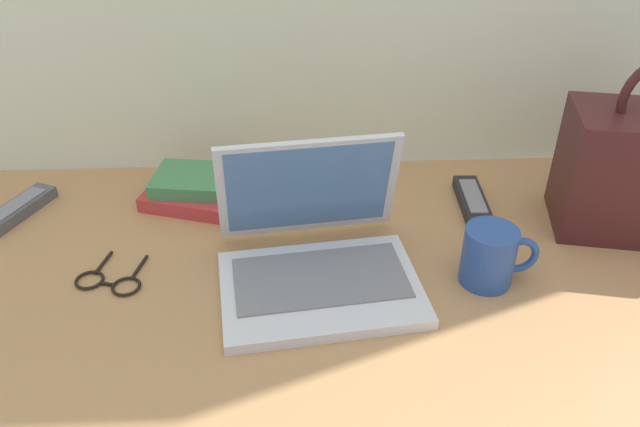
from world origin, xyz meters
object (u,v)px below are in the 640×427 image
at_px(coffee_mug, 490,256).
at_px(eyeglasses, 109,282).
at_px(book_stack, 202,188).
at_px(remote_control_near, 472,201).
at_px(laptop, 317,252).
at_px(remote_control_far, 18,209).

height_order(coffee_mug, eyeglasses, coffee_mug).
bearing_deg(book_stack, eyeglasses, -115.85).
distance_m(remote_control_near, book_stack, 0.52).
distance_m(laptop, eyeglasses, 0.34).
height_order(remote_control_near, book_stack, book_stack).
distance_m(laptop, remote_control_far, 0.59).
bearing_deg(remote_control_far, eyeglasses, -44.82).
relative_size(coffee_mug, remote_control_far, 0.75).
relative_size(coffee_mug, book_stack, 0.52).
bearing_deg(laptop, remote_control_near, 32.40).
relative_size(remote_control_near, remote_control_far, 0.98).
bearing_deg(remote_control_near, coffee_mug, -98.37).
bearing_deg(book_stack, laptop, -49.17).
distance_m(laptop, coffee_mug, 0.27).
bearing_deg(remote_control_far, book_stack, 6.60).
height_order(laptop, remote_control_far, laptop).
bearing_deg(eyeglasses, book_stack, 64.15).
height_order(remote_control_near, eyeglasses, remote_control_near).
bearing_deg(remote_control_near, eyeglasses, -162.57).
distance_m(coffee_mug, eyeglasses, 0.61).
relative_size(coffee_mug, eyeglasses, 1.01).
distance_m(coffee_mug, remote_control_far, 0.86).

